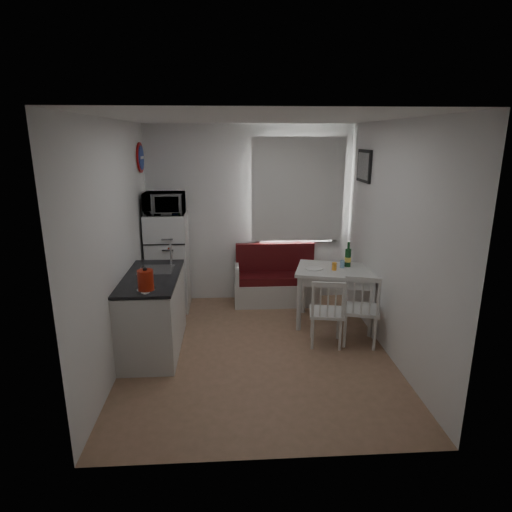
{
  "coord_description": "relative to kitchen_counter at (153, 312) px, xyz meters",
  "views": [
    {
      "loc": [
        -0.3,
        -4.51,
        2.42
      ],
      "look_at": [
        0.02,
        0.5,
        1.02
      ],
      "focal_mm": 30.0,
      "sensor_mm": 36.0,
      "label": 1
    }
  ],
  "objects": [
    {
      "name": "chair_right",
      "position": [
        2.45,
        -0.11,
        0.1
      ],
      "size": [
        0.52,
        0.51,
        0.48
      ],
      "rotation": [
        0.0,
        0.0,
        -0.29
      ],
      "color": "silver",
      "rests_on": "floor"
    },
    {
      "name": "drinking_glass_blue",
      "position": [
        2.36,
        0.6,
        0.36
      ],
      "size": [
        0.06,
        0.06,
        0.1
      ],
      "primitive_type": "cylinder",
      "color": "#79A8CE",
      "rests_on": "dining_table"
    },
    {
      "name": "dining_table",
      "position": [
        2.28,
        0.55,
        0.22
      ],
      "size": [
        1.17,
        0.96,
        0.77
      ],
      "rotation": [
        0.0,
        0.0,
        -0.27
      ],
      "color": "silver",
      "rests_on": "floor"
    },
    {
      "name": "wall_front",
      "position": [
        1.2,
        -1.91,
        0.84
      ],
      "size": [
        3.0,
        0.02,
        2.6
      ],
      "primitive_type": "cube",
      "color": "white",
      "rests_on": "floor"
    },
    {
      "name": "kettle",
      "position": [
        0.05,
        -0.54,
        0.57
      ],
      "size": [
        0.19,
        0.19,
        0.25
      ],
      "primitive_type": "cylinder",
      "color": "#A8200D",
      "rests_on": "kitchen_counter"
    },
    {
      "name": "wall_back",
      "position": [
        1.2,
        1.59,
        0.84
      ],
      "size": [
        3.0,
        0.02,
        2.6
      ],
      "primitive_type": "cube",
      "color": "white",
      "rests_on": "floor"
    },
    {
      "name": "wall_right",
      "position": [
        2.7,
        -0.16,
        0.84
      ],
      "size": [
        0.02,
        3.5,
        2.6
      ],
      "primitive_type": "cube",
      "color": "white",
      "rests_on": "floor"
    },
    {
      "name": "wall_sign",
      "position": [
        -0.27,
        1.29,
        1.69
      ],
      "size": [
        0.03,
        0.4,
        0.4
      ],
      "primitive_type": "cylinder",
      "rotation": [
        0.0,
        1.57,
        0.0
      ],
      "color": "navy",
      "rests_on": "wall_left"
    },
    {
      "name": "microwave",
      "position": [
        0.02,
        1.19,
        1.09
      ],
      "size": [
        0.54,
        0.37,
        0.3
      ],
      "primitive_type": "imported",
      "color": "white",
      "rests_on": "fridge"
    },
    {
      "name": "plate",
      "position": [
        1.98,
        0.57,
        0.32
      ],
      "size": [
        0.24,
        0.24,
        0.02
      ],
      "primitive_type": "cylinder",
      "color": "white",
      "rests_on": "dining_table"
    },
    {
      "name": "floor",
      "position": [
        1.2,
        -0.16,
        -0.46
      ],
      "size": [
        3.0,
        3.5,
        0.02
      ],
      "primitive_type": "cube",
      "color": "#8E6A4C",
      "rests_on": "ground"
    },
    {
      "name": "picture_frame",
      "position": [
        2.67,
        0.94,
        1.59
      ],
      "size": [
        0.04,
        0.52,
        0.42
      ],
      "primitive_type": "cube",
      "color": "black",
      "rests_on": "wall_right"
    },
    {
      "name": "chair_left",
      "position": [
        2.03,
        -0.11,
        0.07
      ],
      "size": [
        0.45,
        0.44,
        0.45
      ],
      "rotation": [
        0.0,
        0.0,
        -0.17
      ],
      "color": "silver",
      "rests_on": "floor"
    },
    {
      "name": "wine_bottle",
      "position": [
        2.45,
        0.65,
        0.48
      ],
      "size": [
        0.08,
        0.08,
        0.33
      ],
      "primitive_type": null,
      "color": "#15431F",
      "rests_on": "dining_table"
    },
    {
      "name": "bench",
      "position": [
        1.58,
        1.35,
        -0.16
      ],
      "size": [
        1.24,
        0.48,
        0.88
      ],
      "color": "silver",
      "rests_on": "floor"
    },
    {
      "name": "ceiling",
      "position": [
        1.2,
        -0.16,
        2.14
      ],
      "size": [
        3.0,
        3.5,
        0.02
      ],
      "primitive_type": "cube",
      "color": "white",
      "rests_on": "wall_back"
    },
    {
      "name": "curtain",
      "position": [
        1.9,
        1.49,
        1.22
      ],
      "size": [
        1.35,
        0.02,
        1.5
      ],
      "primitive_type": "cube",
      "color": "white",
      "rests_on": "wall_back"
    },
    {
      "name": "wall_left",
      "position": [
        -0.3,
        -0.16,
        0.84
      ],
      "size": [
        0.02,
        3.5,
        2.6
      ],
      "primitive_type": "cube",
      "color": "white",
      "rests_on": "floor"
    },
    {
      "name": "kitchen_counter",
      "position": [
        0.0,
        0.0,
        0.0
      ],
      "size": [
        0.62,
        1.32,
        1.16
      ],
      "color": "silver",
      "rests_on": "floor"
    },
    {
      "name": "fridge",
      "position": [
        0.02,
        1.24,
        0.24
      ],
      "size": [
        0.56,
        0.56,
        1.4
      ],
      "primitive_type": "cube",
      "color": "white",
      "rests_on": "floor"
    },
    {
      "name": "window",
      "position": [
        1.9,
        1.56,
        1.17
      ],
      "size": [
        1.22,
        0.06,
        1.47
      ],
      "primitive_type": "cube",
      "color": "silver",
      "rests_on": "wall_back"
    },
    {
      "name": "drinking_glass_orange",
      "position": [
        2.23,
        0.5,
        0.36
      ],
      "size": [
        0.06,
        0.06,
        0.1
      ],
      "primitive_type": "cylinder",
      "color": "#FD9D2A",
      "rests_on": "dining_table"
    }
  ]
}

